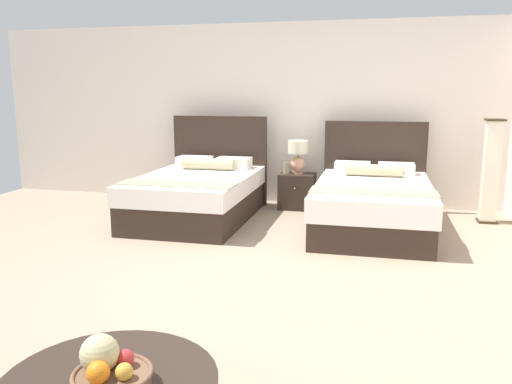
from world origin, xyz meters
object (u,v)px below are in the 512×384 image
Objects in this scene: bed_near_window at (199,193)px; bed_near_corner at (372,203)px; vase at (287,168)px; table_lamp at (298,154)px; floor_lamp_corner at (491,172)px; nightstand at (297,191)px; fruit_bowl at (109,371)px.

bed_near_corner is at bearing 0.02° from bed_near_window.
bed_near_corner is 1.44m from vase.
bed_near_window is at bearing -142.39° from table_lamp.
bed_near_corner is at bearing -155.69° from floor_lamp_corner.
nightstand is at bearing 140.36° from bed_near_corner.
bed_near_window is 2.15m from bed_near_corner.
table_lamp is 2.93× the size of vase.
bed_near_corner is 4.43× the size of nightstand.
bed_near_corner reaches higher than nightstand.
vase is at bearing 92.09° from fruit_bowl.
table_lamp is 1.38× the size of fruit_bowl.
vase is at bearing 175.88° from floor_lamp_corner.
table_lamp is 5.21m from fruit_bowl.
fruit_bowl is at bearing -89.52° from table_lamp.
floor_lamp_corner reaches higher than bed_near_corner.
fruit_bowl is at bearing -102.69° from bed_near_corner.
vase is at bearing -164.46° from nightstand.
nightstand is (1.13, 0.85, -0.08)m from bed_near_window.
table_lamp is at bearing 90.48° from fruit_bowl.
bed_near_window is at bearing -140.58° from vase.
nightstand is at bearing 15.54° from vase.
bed_near_window is 0.96× the size of bed_near_corner.
bed_near_window is 4.50m from fruit_bowl.
bed_near_corner is 1.33m from nightstand.
table_lamp is at bearing 90.00° from nightstand.
vase is 5.15m from fruit_bowl.
table_lamp reaches higher than nightstand.
bed_near_window is 4.60× the size of table_lamp.
floor_lamp_corner is at bearing -5.79° from table_lamp.
fruit_bowl is (-0.98, -4.34, 0.17)m from bed_near_corner.
bed_near_corner is 14.01× the size of vase.
floor_lamp_corner is at bearing 24.31° from bed_near_corner.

